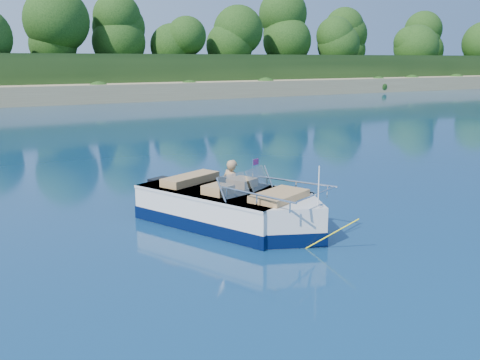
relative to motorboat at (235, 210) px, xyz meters
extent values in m
plane|color=#092142|center=(-1.18, -0.33, -0.34)|extent=(160.00, 160.00, 0.00)
cylinder|color=black|center=(18.82, 39.67, 2.46)|extent=(0.44, 0.44, 2.60)
sphere|color=#14320E|center=(18.82, 39.67, 4.93)|extent=(4.29, 4.29, 4.29)
cylinder|color=black|center=(46.82, 41.17, 2.66)|extent=(0.44, 0.44, 3.00)
sphere|color=#14320E|center=(46.82, 41.17, 5.51)|extent=(4.95, 4.95, 4.95)
cube|color=white|center=(-0.14, 0.33, -0.06)|extent=(3.07, 3.95, 0.97)
cube|color=white|center=(0.51, -1.20, -0.06)|extent=(1.71, 1.71, 0.97)
cube|color=black|center=(-0.14, 0.33, -0.19)|extent=(3.11, 3.99, 0.28)
cube|color=black|center=(0.51, -1.20, -0.19)|extent=(1.74, 1.74, 0.28)
cube|color=tan|center=(-0.25, 0.58, 0.21)|extent=(2.32, 2.84, 0.09)
cube|color=white|center=(-0.14, 0.33, 0.40)|extent=(3.11, 3.96, 0.06)
cube|color=black|center=(-0.89, 2.09, -0.02)|extent=(0.60, 0.50, 0.83)
cube|color=#8C9EA5|center=(-0.27, -0.43, 0.67)|extent=(0.76, 0.42, 0.45)
cube|color=#8C9EA5|center=(0.50, -0.11, 0.67)|extent=(0.75, 0.58, 0.45)
cube|color=tan|center=(-0.43, -0.05, 0.43)|extent=(0.67, 0.67, 0.37)
cube|color=tan|center=(0.34, 0.28, 0.43)|extent=(0.67, 0.67, 0.37)
cube|color=tan|center=(-0.50, 1.18, 0.43)|extent=(1.53, 1.03, 0.35)
cube|color=tan|center=(0.44, -1.04, 0.41)|extent=(1.40, 1.12, 0.32)
cylinder|color=white|center=(0.78, -1.85, 0.82)|extent=(0.03, 0.03, 0.79)
cube|color=red|center=(0.42, -0.14, 1.04)|extent=(0.19, 0.09, 0.13)
cube|color=silver|center=(0.80, -1.89, 0.46)|extent=(0.11, 0.09, 0.05)
cylinder|color=#FFF31B|center=(0.80, -2.24, -0.02)|extent=(0.70, 0.75, 0.71)
torus|color=#F4BA00|center=(1.01, 2.12, -0.26)|extent=(1.47, 1.47, 0.33)
torus|color=#BA1709|center=(1.01, 2.12, -0.24)|extent=(1.21, 1.21, 0.11)
imported|color=tan|center=(1.05, 2.18, -0.34)|extent=(0.54, 0.87, 1.58)
camera|label=1|loc=(-5.32, -9.64, 3.15)|focal=40.00mm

